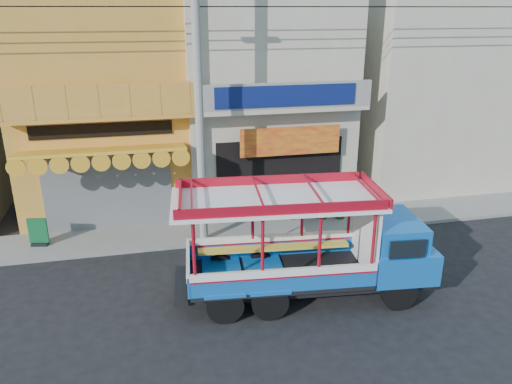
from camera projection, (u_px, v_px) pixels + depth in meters
The scene contains 12 objects.
ground at pixel (256, 290), 13.64m from camera, with size 90.00×90.00×0.00m, color black.
sidewalk at pixel (231, 229), 17.28m from camera, with size 30.00×2.00×0.12m, color slate.
shophouse_left at pixel (105, 98), 18.69m from camera, with size 6.00×7.50×8.24m.
shophouse_right at pixel (261, 92), 19.92m from camera, with size 6.00×6.75×8.24m.
party_pilaster at pixel (194, 113), 16.49m from camera, with size 0.35×0.30×8.00m, color #B6A995.
filler_building_right at pixel (419, 94), 21.50m from camera, with size 6.00×6.00×7.60m, color #B6A995.
utility_pole at pixel (203, 88), 14.75m from camera, with size 28.00×0.26×9.00m.
songthaew_truck at pixel (324, 245), 12.91m from camera, with size 6.81×2.74×3.10m.
green_sign at pixel (39, 234), 15.86m from camera, with size 0.60×0.36×0.92m.
potted_plant_a at pixel (323, 206), 17.96m from camera, with size 0.78×0.68×0.87m, color #225B1A.
potted_plant_b at pixel (291, 206), 17.85m from camera, with size 0.54×0.44×0.99m, color #225B1A.
potted_plant_c at pixel (340, 207), 17.93m from camera, with size 0.47×0.47×0.85m, color #225B1A.
Camera 1 is at (-2.59, -11.58, 7.24)m, focal length 35.00 mm.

